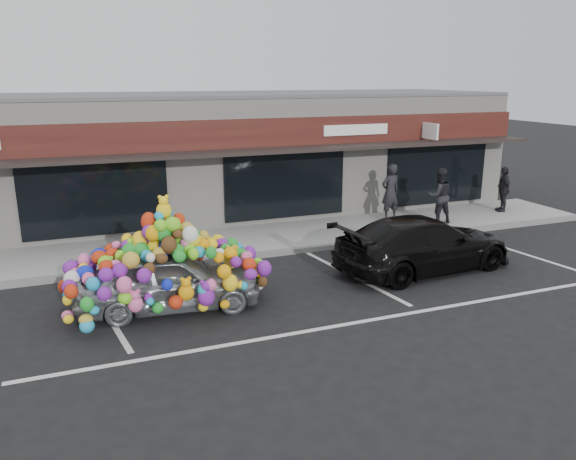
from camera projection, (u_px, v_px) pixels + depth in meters
name	position (u px, v px, depth m)	size (l,w,h in m)	color
ground	(250.00, 294.00, 13.05)	(90.00, 90.00, 0.00)	black
shop_building	(177.00, 155.00, 20.05)	(24.00, 7.20, 4.31)	beige
sidewalk	(209.00, 245.00, 16.62)	(26.00, 3.00, 0.15)	gray
kerb	(222.00, 259.00, 15.27)	(26.00, 0.18, 0.16)	slate
parking_stripe_left	(105.00, 311.00, 12.10)	(0.12, 4.40, 0.01)	silver
parking_stripe_mid	(353.00, 276.00, 14.21)	(0.12, 4.40, 0.01)	silver
parking_stripe_right	(520.00, 253.00, 16.10)	(0.12, 4.40, 0.01)	silver
lane_line	(375.00, 319.00, 11.68)	(14.00, 0.12, 0.01)	silver
toy_car	(169.00, 272.00, 12.05)	(2.86, 4.36, 2.44)	gray
black_sedan	(424.00, 244.00, 14.50)	(4.90, 1.99, 1.42)	black
pedestrian_a	(390.00, 192.00, 18.96)	(0.70, 0.46, 1.93)	black
pedestrian_b	(439.00, 196.00, 18.56)	(0.90, 0.70, 1.85)	black
pedestrian_c	(503.00, 189.00, 20.21)	(0.40, 0.95, 1.62)	black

